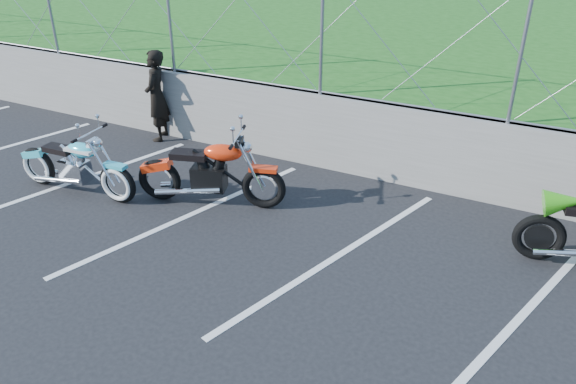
% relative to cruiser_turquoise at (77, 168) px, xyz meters
% --- Properties ---
extents(ground, '(90.00, 90.00, 0.00)m').
position_rel_cruiser_turquoise_xyz_m(ground, '(1.98, -0.79, -0.45)').
color(ground, black).
rests_on(ground, ground).
extents(retaining_wall, '(30.00, 0.22, 1.30)m').
position_rel_cruiser_turquoise_xyz_m(retaining_wall, '(1.98, 2.71, 0.20)').
color(retaining_wall, slate).
rests_on(retaining_wall, ground).
extents(grass_field, '(30.00, 20.00, 1.30)m').
position_rel_cruiser_turquoise_xyz_m(grass_field, '(1.98, 12.71, 0.20)').
color(grass_field, '#1A5216').
rests_on(grass_field, ground).
extents(chain_link_fence, '(28.00, 0.03, 2.00)m').
position_rel_cruiser_turquoise_xyz_m(chain_link_fence, '(1.98, 2.71, 1.85)').
color(chain_link_fence, gray).
rests_on(chain_link_fence, retaining_wall).
extents(parking_lines, '(18.29, 4.31, 0.01)m').
position_rel_cruiser_turquoise_xyz_m(parking_lines, '(3.18, 0.21, -0.45)').
color(parking_lines, silver).
rests_on(parking_lines, ground).
extents(cruiser_turquoise, '(2.25, 0.71, 1.12)m').
position_rel_cruiser_turquoise_xyz_m(cruiser_turquoise, '(0.00, 0.00, 0.00)').
color(cruiser_turquoise, black).
rests_on(cruiser_turquoise, ground).
extents(naked_orange, '(2.27, 0.92, 1.17)m').
position_rel_cruiser_turquoise_xyz_m(naked_orange, '(2.11, 0.67, 0.05)').
color(naked_orange, black).
rests_on(naked_orange, ground).
extents(person_standing, '(0.62, 0.74, 1.75)m').
position_rel_cruiser_turquoise_xyz_m(person_standing, '(-0.27, 2.41, 0.42)').
color(person_standing, black).
rests_on(person_standing, ground).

